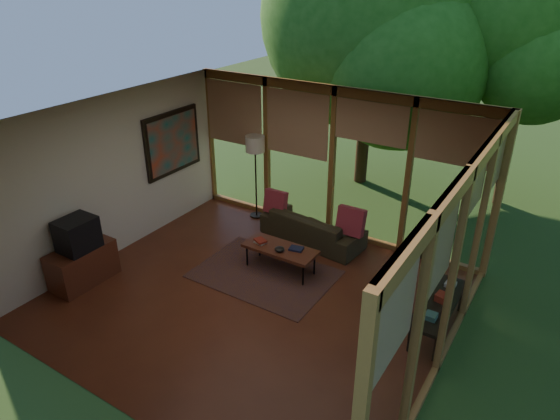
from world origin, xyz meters
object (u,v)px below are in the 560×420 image
Objects in this scene: media_cabinet at (83,265)px; side_console at (430,302)px; floor_lamp at (255,149)px; sofa at (312,227)px; television at (77,234)px; coffee_table at (280,249)px.

media_cabinet reaches higher than side_console.
media_cabinet is 0.61× the size of floor_lamp.
sofa is 1.13× the size of floor_lamp.
television is at bearing -159.72° from side_console.
coffee_table is at bearing 38.28° from media_cabinet.
side_console is (4.87, 1.79, 0.11)m from media_cabinet.
coffee_table is at bearing 97.46° from sofa.
sofa is at bearing 91.51° from coffee_table.
side_console is (2.48, -1.24, 0.14)m from sofa.
media_cabinet is 1.82× the size of television.
side_console is (3.88, -1.51, -1.00)m from floor_lamp.
television is 0.39× the size of side_console.
side_console is (4.85, 1.79, -0.44)m from television.
side_console is at bearing -2.70° from coffee_table.
sofa is at bearing 153.42° from side_console.
media_cabinet is 3.62m from floor_lamp.
television is 3.10m from coffee_table.
sofa is at bearing -10.87° from floor_lamp.
television is at bearing 0.00° from media_cabinet.
television reaches higher than coffee_table.
side_console is at bearing 159.36° from sofa.
media_cabinet is 0.71× the size of side_console.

